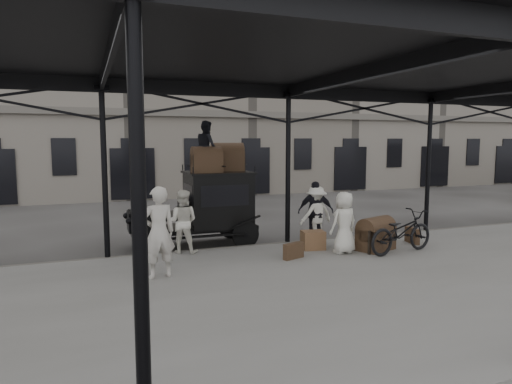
% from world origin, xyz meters
% --- Properties ---
extents(ground, '(120.00, 120.00, 0.00)m').
position_xyz_m(ground, '(0.00, 0.00, 0.00)').
color(ground, '#383533').
rests_on(ground, ground).
extents(platform, '(28.00, 8.00, 0.15)m').
position_xyz_m(platform, '(0.00, -2.00, 0.07)').
color(platform, slate).
rests_on(platform, ground).
extents(canopy, '(22.50, 9.00, 4.74)m').
position_xyz_m(canopy, '(0.00, -1.72, 4.60)').
color(canopy, black).
rests_on(canopy, ground).
extents(building_frontage, '(64.00, 8.00, 14.00)m').
position_xyz_m(building_frontage, '(0.00, 18.00, 7.00)').
color(building_frontage, slate).
rests_on(building_frontage, ground).
extents(taxi, '(3.65, 1.55, 2.18)m').
position_xyz_m(taxi, '(-2.12, 3.00, 1.20)').
color(taxi, black).
rests_on(taxi, ground).
extents(porter_left, '(0.79, 0.58, 1.98)m').
position_xyz_m(porter_left, '(-4.03, -0.21, 1.14)').
color(porter_left, beige).
rests_on(porter_left, platform).
extents(porter_midleft, '(1.00, 0.91, 1.66)m').
position_xyz_m(porter_midleft, '(-3.11, 1.80, 0.98)').
color(porter_midleft, silver).
rests_on(porter_midleft, platform).
extents(porter_centre, '(0.87, 0.65, 1.62)m').
position_xyz_m(porter_centre, '(0.83, 0.28, 0.96)').
color(porter_centre, silver).
rests_on(porter_centre, platform).
extents(porter_official, '(1.12, 0.79, 1.76)m').
position_xyz_m(porter_official, '(0.81, 1.80, 1.03)').
color(porter_official, black).
rests_on(porter_official, platform).
extents(porter_right, '(1.13, 0.75, 1.62)m').
position_xyz_m(porter_right, '(0.82, 1.80, 0.96)').
color(porter_right, silver).
rests_on(porter_right, platform).
extents(bicycle, '(2.23, 1.11, 1.12)m').
position_xyz_m(bicycle, '(2.25, -0.23, 0.71)').
color(bicycle, black).
rests_on(bicycle, platform).
extents(porter_roof, '(0.61, 0.75, 1.48)m').
position_xyz_m(porter_roof, '(-2.15, 2.90, 2.92)').
color(porter_roof, black).
rests_on(porter_roof, taxi).
extents(steamer_trunk_roof_near, '(0.85, 0.53, 0.62)m').
position_xyz_m(steamer_trunk_roof_near, '(-2.20, 2.75, 2.49)').
color(steamer_trunk_roof_near, '#453520').
rests_on(steamer_trunk_roof_near, taxi).
extents(steamer_trunk_roof_far, '(1.02, 0.70, 0.70)m').
position_xyz_m(steamer_trunk_roof_far, '(-1.45, 3.20, 2.53)').
color(steamer_trunk_roof_far, '#453520').
rests_on(steamer_trunk_roof_far, taxi).
extents(steamer_trunk_platform, '(1.17, 0.93, 0.75)m').
position_xyz_m(steamer_trunk_platform, '(1.82, 0.27, 0.52)').
color(steamer_trunk_platform, '#453520').
rests_on(steamer_trunk_platform, platform).
extents(wicker_hamper, '(0.66, 0.54, 0.50)m').
position_xyz_m(wicker_hamper, '(0.28, 0.94, 0.40)').
color(wicker_hamper, brown).
rests_on(wicker_hamper, platform).
extents(suitcase_upright, '(0.25, 0.62, 0.45)m').
position_xyz_m(suitcase_upright, '(3.29, 0.59, 0.38)').
color(suitcase_upright, '#453520').
rests_on(suitcase_upright, platform).
extents(suitcase_flat, '(0.61, 0.35, 0.40)m').
position_xyz_m(suitcase_flat, '(-0.65, 0.21, 0.35)').
color(suitcase_flat, '#453520').
rests_on(suitcase_flat, platform).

